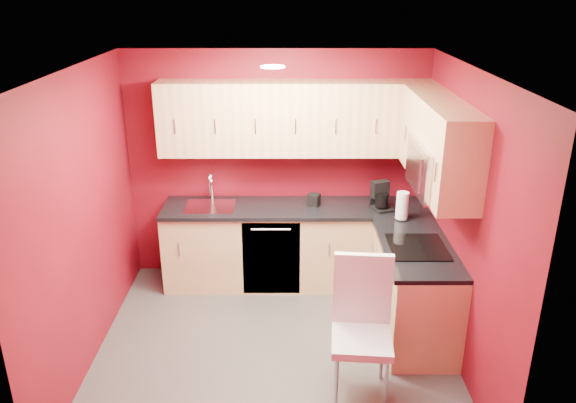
{
  "coord_description": "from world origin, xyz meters",
  "views": [
    {
      "loc": [
        0.12,
        -4.31,
        3.13
      ],
      "look_at": [
        0.12,
        0.55,
        1.22
      ],
      "focal_mm": 35.0,
      "sensor_mm": 36.0,
      "label": 1
    }
  ],
  "objects_px": {
    "coffee_maker": "(382,196)",
    "paper_towel": "(402,206)",
    "napkin_holder": "(314,200)",
    "microwave": "(438,168)",
    "sink": "(210,203)",
    "dining_chair": "(362,333)"
  },
  "relations": [
    {
      "from": "sink",
      "to": "dining_chair",
      "type": "bearing_deg",
      "value": -52.46
    },
    {
      "from": "sink",
      "to": "paper_towel",
      "type": "relative_size",
      "value": 1.84
    },
    {
      "from": "napkin_holder",
      "to": "microwave",
      "type": "bearing_deg",
      "value": -45.45
    },
    {
      "from": "paper_towel",
      "to": "dining_chair",
      "type": "distance_m",
      "value": 1.64
    },
    {
      "from": "napkin_holder",
      "to": "dining_chair",
      "type": "distance_m",
      "value": 1.9
    },
    {
      "from": "microwave",
      "to": "napkin_holder",
      "type": "distance_m",
      "value": 1.58
    },
    {
      "from": "sink",
      "to": "paper_towel",
      "type": "bearing_deg",
      "value": -10.22
    },
    {
      "from": "dining_chair",
      "to": "sink",
      "type": "bearing_deg",
      "value": 132.59
    },
    {
      "from": "microwave",
      "to": "coffee_maker",
      "type": "relative_size",
      "value": 2.58
    },
    {
      "from": "coffee_maker",
      "to": "dining_chair",
      "type": "height_order",
      "value": "coffee_maker"
    },
    {
      "from": "coffee_maker",
      "to": "paper_towel",
      "type": "distance_m",
      "value": 0.29
    },
    {
      "from": "coffee_maker",
      "to": "microwave",
      "type": "bearing_deg",
      "value": -92.0
    },
    {
      "from": "napkin_holder",
      "to": "paper_towel",
      "type": "distance_m",
      "value": 0.94
    },
    {
      "from": "coffee_maker",
      "to": "sink",
      "type": "bearing_deg",
      "value": 156.35
    },
    {
      "from": "microwave",
      "to": "sink",
      "type": "xyz_separation_m",
      "value": [
        -2.09,
        1.0,
        -0.72
      ]
    },
    {
      "from": "coffee_maker",
      "to": "paper_towel",
      "type": "xyz_separation_m",
      "value": [
        0.16,
        -0.24,
        -0.01
      ]
    },
    {
      "from": "sink",
      "to": "dining_chair",
      "type": "distance_m",
      "value": 2.33
    },
    {
      "from": "napkin_holder",
      "to": "paper_towel",
      "type": "relative_size",
      "value": 0.45
    },
    {
      "from": "sink",
      "to": "coffee_maker",
      "type": "relative_size",
      "value": 1.76
    },
    {
      "from": "coffee_maker",
      "to": "napkin_holder",
      "type": "xyz_separation_m",
      "value": [
        -0.7,
        0.12,
        -0.08
      ]
    },
    {
      "from": "sink",
      "to": "napkin_holder",
      "type": "distance_m",
      "value": 1.1
    },
    {
      "from": "microwave",
      "to": "paper_towel",
      "type": "relative_size",
      "value": 2.69
    }
  ]
}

